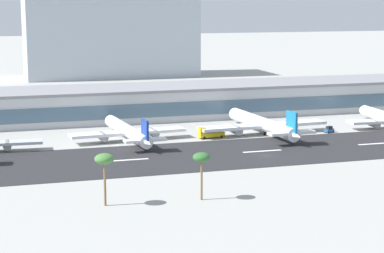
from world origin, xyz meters
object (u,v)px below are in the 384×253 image
Objects in this scene: airliner_navy_tail_gate_1 at (129,132)px; service_baggage_tug_1 at (329,130)px; airliner_blue_tail_gate_2 at (265,125)px; distant_hotel_block at (111,36)px; palm_tree_1 at (202,159)px; service_fuel_truck_0 at (211,132)px; palm_tree_2 at (104,160)px; terminal_building at (167,101)px.

airliner_navy_tail_gate_1 is 12.78× the size of service_baggage_tug_1.
airliner_blue_tail_gate_2 is 22.33m from service_baggage_tug_1.
distant_hotel_block reaches higher than palm_tree_1.
distant_hotel_block is 8.97× the size of palm_tree_1.
palm_tree_1 reaches higher than service_fuel_truck_0.
palm_tree_1 is (-24.29, -66.64, 7.31)m from service_fuel_truck_0.
airliner_navy_tail_gate_1 is at bearing 83.44° from airliner_blue_tail_gate_2.
terminal_building is at bearing 68.79° from palm_tree_2.
airliner_navy_tail_gate_1 is at bearing -118.85° from terminal_building.
service_baggage_tug_1 is at bearing -98.87° from airliner_navy_tail_gate_1.
terminal_building reaches higher than service_fuel_truck_0.
service_baggage_tug_1 is 0.31× the size of palm_tree_2.
airliner_navy_tail_gate_1 is at bearing 156.56° from service_baggage_tug_1.
airliner_blue_tail_gate_2 is 4.63× the size of palm_tree_1.
palm_tree_2 reaches higher than airliner_blue_tail_gate_2.
terminal_building is at bearing -92.17° from distant_hotel_block.
palm_tree_1 is (-64.85, -64.09, 8.29)m from service_baggage_tug_1.
service_baggage_tug_1 is 91.55m from palm_tree_1.
service_fuel_truck_0 is 2.45× the size of service_baggage_tug_1.
airliner_blue_tail_gate_2 is (15.86, -191.04, -19.56)m from distant_hotel_block.
terminal_building is 45.11m from service_fuel_truck_0.
palm_tree_1 is (2.05, -68.90, 6.32)m from airliner_navy_tail_gate_1.
service_fuel_truck_0 is 71.30m from palm_tree_1.
palm_tree_2 is at bearing -100.64° from distant_hotel_block.
airliner_blue_tail_gate_2 reaches higher than service_fuel_truck_0.
distant_hotel_block is 192.36m from airliner_navy_tail_gate_1.
airliner_navy_tail_gate_1 is at bearing 74.10° from palm_tree_2.
palm_tree_1 is (-42.82, -66.98, 6.04)m from airliner_blue_tail_gate_2.
airliner_navy_tail_gate_1 is 0.91× the size of airliner_blue_tail_gate_2.
airliner_navy_tail_gate_1 is at bearing 91.71° from palm_tree_1.
service_baggage_tug_1 is at bearing 170.97° from service_fuel_truck_0.
palm_tree_2 is at bearing 159.34° from airliner_navy_tail_gate_1.
distant_hotel_block is at bearing 0.63° from airliner_blue_tail_gate_2.
palm_tree_1 is at bearing -154.66° from service_baggage_tug_1.
service_baggage_tug_1 is at bearing -101.60° from airliner_blue_tail_gate_2.
terminal_building reaches higher than palm_tree_2.
airliner_navy_tail_gate_1 is (-23.45, -42.58, -2.91)m from terminal_building.
service_fuel_truck_0 is at bearing 55.00° from palm_tree_2.
service_baggage_tug_1 is at bearing -47.49° from terminal_building.
palm_tree_2 reaches higher than service_baggage_tug_1.
airliner_blue_tail_gate_2 is at bearing 45.57° from palm_tree_2.
palm_tree_2 is (-21.21, 1.67, 0.67)m from palm_tree_1.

